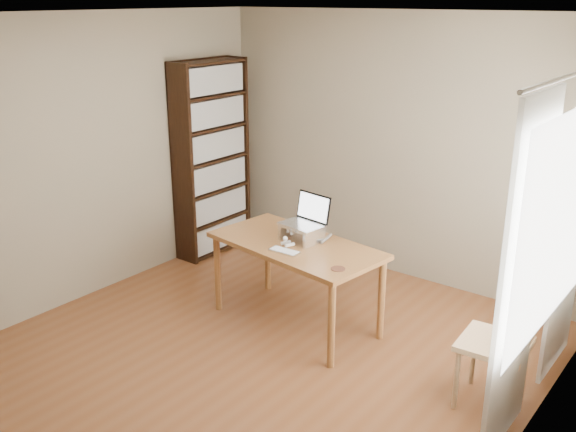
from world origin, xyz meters
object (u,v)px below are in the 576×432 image
(keyboard, at_px, (284,251))
(chair, at_px, (507,338))
(desk, at_px, (296,253))
(laptop, at_px, (306,217))
(cat, at_px, (306,233))
(bookshelf, at_px, (212,159))

(keyboard, bearing_deg, chair, 0.95)
(desk, height_order, laptop, laptop)
(cat, distance_m, chair, 1.86)
(chair, bearing_deg, laptop, 167.98)
(keyboard, bearing_deg, bookshelf, 147.68)
(bookshelf, xyz_separation_m, chair, (3.61, -0.93, -0.50))
(desk, xyz_separation_m, chair, (1.86, -0.12, -0.11))
(bookshelf, relative_size, chair, 2.09)
(cat, bearing_deg, chair, 11.74)
(laptop, xyz_separation_m, cat, (0.03, -0.03, -0.14))
(desk, distance_m, keyboard, 0.25)
(desk, bearing_deg, keyboard, -70.39)
(laptop, relative_size, chair, 0.38)
(desk, xyz_separation_m, laptop, (-0.00, 0.14, 0.29))
(bookshelf, relative_size, laptop, 5.46)
(laptop, xyz_separation_m, chair, (1.86, -0.26, -0.40))
(desk, xyz_separation_m, cat, (0.03, 0.11, 0.15))
(laptop, distance_m, cat, 0.14)
(desk, bearing_deg, bookshelf, 162.43)
(bookshelf, distance_m, cat, 1.93)
(laptop, height_order, cat, laptop)
(desk, distance_m, laptop, 0.32)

